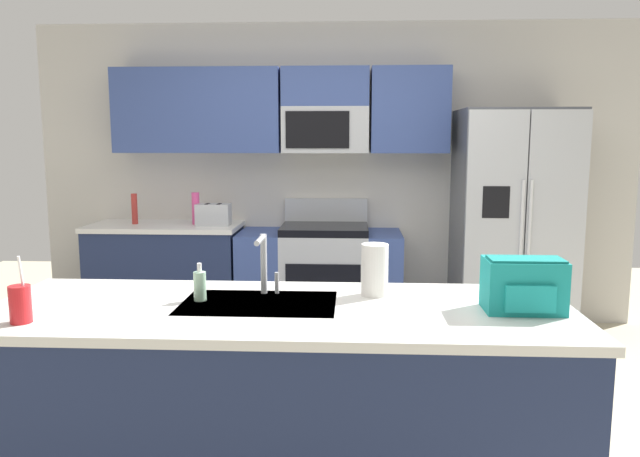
% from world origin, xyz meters
% --- Properties ---
extents(ground_plane, '(9.00, 9.00, 0.00)m').
position_xyz_m(ground_plane, '(0.00, 0.00, 0.00)').
color(ground_plane, beige).
rests_on(ground_plane, ground).
extents(kitchen_wall_unit, '(5.20, 0.43, 2.60)m').
position_xyz_m(kitchen_wall_unit, '(-0.14, 2.08, 1.47)').
color(kitchen_wall_unit, beige).
rests_on(kitchen_wall_unit, ground).
extents(back_counter, '(1.27, 0.63, 0.90)m').
position_xyz_m(back_counter, '(-1.43, 1.80, 0.45)').
color(back_counter, '#1E2A4D').
rests_on(back_counter, ground).
extents(range_oven, '(1.36, 0.61, 1.10)m').
position_xyz_m(range_oven, '(-0.11, 1.80, 0.44)').
color(range_oven, '#B7BABF').
rests_on(range_oven, ground).
extents(refrigerator, '(0.90, 0.76, 1.85)m').
position_xyz_m(refrigerator, '(1.46, 1.73, 0.93)').
color(refrigerator, '#4C4F54').
rests_on(refrigerator, ground).
extents(island_counter, '(2.52, 0.91, 0.90)m').
position_xyz_m(island_counter, '(-0.15, -0.69, 0.45)').
color(island_counter, '#1E2A4D').
rests_on(island_counter, ground).
extents(toaster, '(0.28, 0.16, 0.18)m').
position_xyz_m(toaster, '(-1.00, 1.75, 0.99)').
color(toaster, '#B7BABF').
rests_on(toaster, back_counter).
extents(pepper_mill, '(0.05, 0.05, 0.26)m').
position_xyz_m(pepper_mill, '(-1.69, 1.80, 1.03)').
color(pepper_mill, '#B2332D').
rests_on(pepper_mill, back_counter).
extents(bottle_pink, '(0.06, 0.06, 0.27)m').
position_xyz_m(bottle_pink, '(-1.16, 1.81, 1.03)').
color(bottle_pink, '#EA4C93').
rests_on(bottle_pink, back_counter).
extents(sink_faucet, '(0.08, 0.21, 0.28)m').
position_xyz_m(sink_faucet, '(-0.24, -0.50, 1.07)').
color(sink_faucet, '#B7BABF').
rests_on(sink_faucet, island_counter).
extents(drink_cup_red, '(0.08, 0.08, 0.27)m').
position_xyz_m(drink_cup_red, '(-1.14, -0.98, 0.98)').
color(drink_cup_red, red).
rests_on(drink_cup_red, island_counter).
extents(soap_dispenser, '(0.06, 0.06, 0.17)m').
position_xyz_m(soap_dispenser, '(-0.52, -0.61, 0.97)').
color(soap_dispenser, '#A5D8B2').
rests_on(soap_dispenser, island_counter).
extents(paper_towel_roll, '(0.12, 0.12, 0.24)m').
position_xyz_m(paper_towel_roll, '(0.27, -0.48, 1.02)').
color(paper_towel_roll, white).
rests_on(paper_towel_roll, island_counter).
extents(backpack, '(0.32, 0.22, 0.23)m').
position_xyz_m(backpack, '(0.88, -0.71, 1.02)').
color(backpack, teal).
rests_on(backpack, island_counter).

